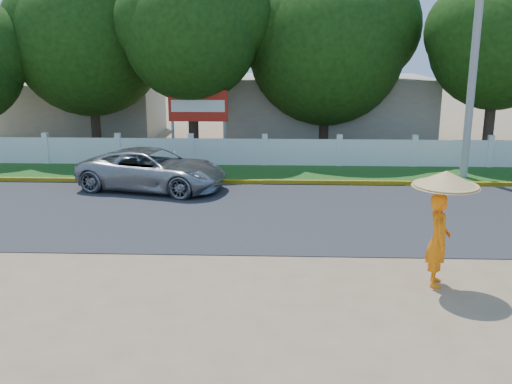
% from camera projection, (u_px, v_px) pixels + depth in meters
% --- Properties ---
extents(ground, '(120.00, 120.00, 0.00)m').
position_uv_depth(ground, '(252.00, 273.00, 12.41)').
color(ground, '#9E8460').
rests_on(ground, ground).
extents(road, '(60.00, 7.00, 0.02)m').
position_uv_depth(road, '(259.00, 213.00, 16.76)').
color(road, '#38383A').
rests_on(road, ground).
extents(grass_verge, '(60.00, 3.50, 0.03)m').
position_uv_depth(grass_verge, '(264.00, 173.00, 21.83)').
color(grass_verge, '#2D601E').
rests_on(grass_verge, ground).
extents(curb, '(40.00, 0.18, 0.16)m').
position_uv_depth(curb, '(263.00, 182.00, 20.17)').
color(curb, yellow).
rests_on(curb, ground).
extents(fence, '(40.00, 0.10, 1.10)m').
position_uv_depth(fence, '(265.00, 152.00, 23.10)').
color(fence, silver).
rests_on(fence, ground).
extents(building_near, '(10.00, 6.00, 3.20)m').
position_uv_depth(building_near, '(326.00, 108.00, 29.29)').
color(building_near, '#B7AD99').
rests_on(building_near, ground).
extents(building_far, '(8.00, 5.00, 2.80)m').
position_uv_depth(building_far, '(84.00, 109.00, 30.79)').
color(building_far, '#B7AD99').
rests_on(building_far, ground).
extents(utility_pole, '(0.28, 0.28, 8.58)m').
position_uv_depth(utility_pole, '(474.00, 59.00, 20.13)').
color(utility_pole, '#979895').
rests_on(utility_pole, ground).
extents(vehicle, '(5.40, 3.40, 1.39)m').
position_uv_depth(vehicle, '(153.00, 169.00, 19.31)').
color(vehicle, '#94979B').
rests_on(vehicle, ground).
extents(monk_with_parasol, '(1.33, 1.33, 2.41)m').
position_uv_depth(monk_with_parasol, '(442.00, 212.00, 11.43)').
color(monk_with_parasol, orange).
rests_on(monk_with_parasol, ground).
extents(billboard, '(2.50, 0.13, 2.95)m').
position_uv_depth(billboard, '(198.00, 110.00, 23.86)').
color(billboard, gray).
rests_on(billboard, ground).
extents(tree_row, '(38.88, 8.46, 9.69)m').
position_uv_depth(tree_row, '(369.00, 36.00, 24.66)').
color(tree_row, '#473828').
rests_on(tree_row, ground).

